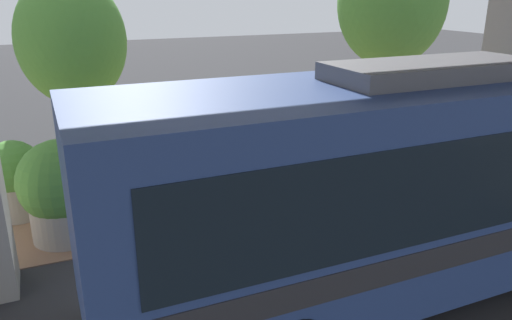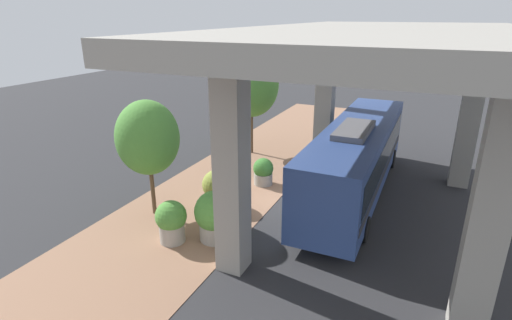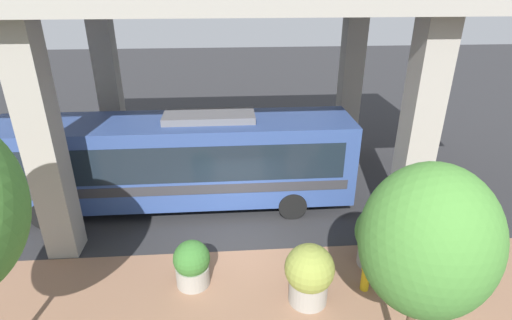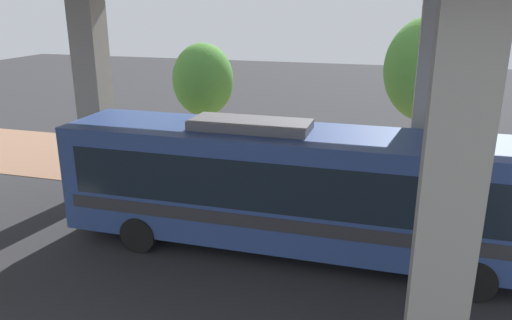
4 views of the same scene
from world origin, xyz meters
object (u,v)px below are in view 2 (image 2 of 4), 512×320
bus (357,155)px  street_tree_near (252,84)px  planter_extra (171,221)px  planter_back (216,216)px  fire_hydrant (203,213)px  planter_middle (263,172)px  planter_front (217,188)px  street_tree_far (148,138)px

bus → street_tree_near: bearing=154.1°
planter_extra → street_tree_near: (-1.59, 10.42, 3.32)m
street_tree_near → planter_back: bearing=-72.7°
fire_hydrant → planter_back: bearing=-36.4°
bus → planter_back: bearing=-122.1°
planter_extra → planter_middle: bearing=81.3°
planter_extra → street_tree_near: street_tree_near is taller
planter_extra → planter_front: bearing=88.4°
planter_extra → street_tree_far: 3.59m
planter_front → planter_back: size_ratio=0.88×
planter_middle → planter_extra: planter_extra is taller
planter_front → planter_middle: bearing=74.1°
planter_front → planter_back: (1.30, -2.38, 0.10)m
planter_extra → street_tree_near: bearing=98.7°
planter_back → planter_extra: (-1.39, -0.84, -0.12)m
planter_front → street_tree_far: size_ratio=0.35×
street_tree_near → fire_hydrant: bearing=-77.5°
street_tree_near → bus: bearing=-25.9°
bus → planter_extra: (-5.30, -7.07, -1.08)m
planter_middle → street_tree_far: size_ratio=0.28×
fire_hydrant → planter_front: size_ratio=0.58×
street_tree_far → planter_front: bearing=38.1°
street_tree_far → fire_hydrant: bearing=1.0°
planter_middle → street_tree_near: (-2.55, 4.13, 3.50)m
bus → street_tree_near: size_ratio=2.06×
bus → planter_middle: size_ratio=9.10×
planter_extra → street_tree_near: 11.05m
street_tree_near → planter_middle: bearing=-58.3°
bus → planter_front: bus is taller
planter_front → street_tree_near: (-1.68, 7.20, 3.30)m
fire_hydrant → planter_back: planter_back is taller
planter_middle → planter_back: (0.43, -5.45, 0.30)m
planter_extra → street_tree_far: street_tree_far is taller
fire_hydrant → planter_front: 1.70m
fire_hydrant → planter_back: size_ratio=0.51×
fire_hydrant → street_tree_near: (-1.96, 8.83, 3.69)m
bus → street_tree_far: size_ratio=2.55×
planter_front → street_tree_far: (-2.13, -1.67, 2.49)m
planter_back → planter_middle: bearing=94.5°
planter_front → planter_back: planter_back is taller
bus → street_tree_near: street_tree_near is taller
planter_middle → planter_front: bearing=-105.9°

